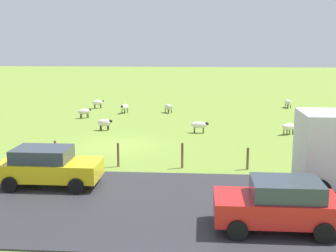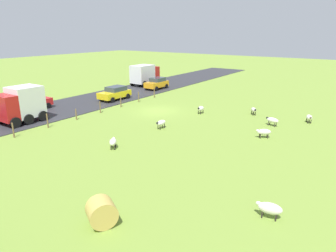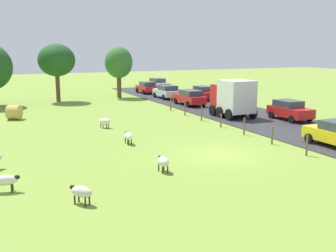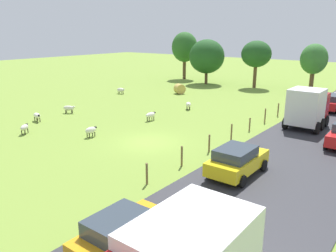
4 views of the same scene
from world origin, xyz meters
name	(u,v)px [view 2 (image 2 of 4)]	position (x,y,z in m)	size (l,w,h in m)	color
ground_plane	(158,111)	(0.00, 0.00, 0.00)	(160.00, 160.00, 0.00)	olive
road_strip	(96,100)	(9.55, 0.00, 0.03)	(8.00, 80.00, 0.06)	#2D2D33
sheep_0	(254,110)	(-9.01, -4.34, 0.53)	(0.95, 1.07, 0.76)	beige
sheep_1	(113,142)	(-3.82, 10.64, 0.51)	(0.98, 1.08, 0.76)	silver
sheep_2	(309,117)	(-14.26, -4.49, 0.53)	(0.83, 1.14, 0.77)	silver
sheep_3	(270,208)	(-15.84, 12.86, 0.49)	(1.24, 0.68, 0.76)	silver
sheep_4	(201,109)	(-4.30, -1.70, 0.53)	(0.52, 1.05, 0.79)	silver
sheep_5	(161,123)	(-3.91, 4.80, 0.53)	(0.51, 1.21, 0.76)	white
sheep_6	(264,132)	(-12.13, 2.12, 0.51)	(1.19, 0.98, 0.76)	silver
sheep_7	(272,120)	(-11.71, -1.58, 0.53)	(1.27, 0.73, 0.77)	silver
hay_bale_0	(102,212)	(-9.92, 17.55, 0.63)	(1.25, 1.25, 1.03)	tan
fence_post_0	(154,93)	(4.50, -5.37, 0.58)	(0.12, 0.12, 1.17)	brown
fence_post_1	(139,97)	(4.50, -2.24, 0.62)	(0.12, 0.12, 1.25)	brown
fence_post_2	(121,102)	(4.50, 0.90, 0.60)	(0.12, 0.12, 1.19)	brown
fence_post_3	(100,107)	(4.50, 4.03, 0.62)	(0.12, 0.12, 1.25)	brown
fence_post_4	(76,114)	(4.50, 7.16, 0.53)	(0.12, 0.12, 1.07)	brown
fence_post_5	(47,121)	(4.50, 10.29, 0.65)	(0.12, 0.12, 1.29)	brown
fence_post_6	(13,130)	(4.50, 13.42, 0.62)	(0.12, 0.12, 1.23)	brown
truck_0	(21,104)	(7.85, 10.64, 1.79)	(2.72, 3.83, 3.29)	#B21919
truck_1	(145,74)	(11.29, -11.90, 1.77)	(2.67, 4.65, 3.16)	#B21919
car_2	(115,93)	(7.69, -1.48, 0.90)	(2.15, 4.19, 1.62)	yellow
car_3	(31,102)	(11.48, 7.43, 0.91)	(2.12, 3.99, 1.65)	red
car_7	(157,83)	(7.80, -10.36, 0.91)	(2.01, 3.86, 1.65)	orange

